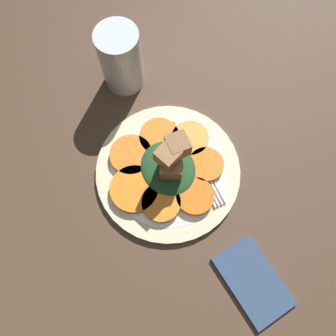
{
  "coord_description": "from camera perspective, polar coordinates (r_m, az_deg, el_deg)",
  "views": [
    {
      "loc": [
        -15.79,
        9.96,
        59.6
      ],
      "look_at": [
        0.0,
        0.0,
        4.1
      ],
      "focal_mm": 35.0,
      "sensor_mm": 36.0,
      "label": 1
    }
  ],
  "objects": [
    {
      "name": "plate",
      "position": [
        0.6,
        -0.0,
        -0.48
      ],
      "size": [
        26.4,
        26.4,
        1.05
      ],
      "color": "beige",
      "rests_on": "table_slab"
    },
    {
      "name": "center_pile",
      "position": [
        0.57,
        0.34,
        0.76
      ],
      "size": [
        10.75,
        9.68,
        8.87
      ],
      "color": "#1E4723",
      "rests_on": "plate"
    },
    {
      "name": "carrot_slice_2",
      "position": [
        0.61,
        3.87,
        5.15
      ],
      "size": [
        6.95,
        6.95,
        1.12
      ],
      "primitive_type": "cylinder",
      "color": "#F99539",
      "rests_on": "plate"
    },
    {
      "name": "carrot_slice_4",
      "position": [
        0.6,
        -6.43,
        2.29
      ],
      "size": [
        7.79,
        7.79,
        1.12
      ],
      "primitive_type": "cylinder",
      "color": "orange",
      "rests_on": "plate"
    },
    {
      "name": "carrot_slice_0",
      "position": [
        0.58,
        4.71,
        -4.91
      ],
      "size": [
        6.73,
        6.73,
        1.12
      ],
      "primitive_type": "cylinder",
      "color": "orange",
      "rests_on": "plate"
    },
    {
      "name": "water_glass",
      "position": [
        0.65,
        -8.21,
        18.19
      ],
      "size": [
        7.88,
        7.88,
        12.97
      ],
      "color": "silver",
      "rests_on": "table_slab"
    },
    {
      "name": "carrot_slice_5",
      "position": [
        0.58,
        -5.73,
        -3.93
      ],
      "size": [
        8.58,
        8.58,
        1.12
      ],
      "primitive_type": "cylinder",
      "color": "orange",
      "rests_on": "plate"
    },
    {
      "name": "carrot_slice_3",
      "position": [
        0.61,
        -1.55,
        5.46
      ],
      "size": [
        7.47,
        7.47,
        1.12
      ],
      "primitive_type": "cylinder",
      "color": "orange",
      "rests_on": "plate"
    },
    {
      "name": "fork",
      "position": [
        0.6,
        5.34,
        0.94
      ],
      "size": [
        18.43,
        4.09,
        0.4
      ],
      "rotation": [
        0.0,
        0.0,
        -0.13
      ],
      "color": "silver",
      "rests_on": "plate"
    },
    {
      "name": "napkin",
      "position": [
        0.59,
        14.58,
        -18.47
      ],
      "size": [
        13.17,
        7.9,
        0.8
      ],
      "color": "#334766",
      "rests_on": "table_slab"
    },
    {
      "name": "carrot_slice_1",
      "position": [
        0.6,
        6.62,
        0.59
      ],
      "size": [
        6.48,
        6.48,
        1.12
      ],
      "primitive_type": "cylinder",
      "color": "orange",
      "rests_on": "plate"
    },
    {
      "name": "carrot_slice_6",
      "position": [
        0.57,
        -1.19,
        -6.08
      ],
      "size": [
        6.86,
        6.86,
        1.12
      ],
      "primitive_type": "cylinder",
      "color": "orange",
      "rests_on": "plate"
    },
    {
      "name": "table_slab",
      "position": [
        0.61,
        -0.0,
        -0.92
      ],
      "size": [
        120.0,
        120.0,
        2.0
      ],
      "primitive_type": "cube",
      "color": "#4C3828",
      "rests_on": "ground"
    }
  ]
}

